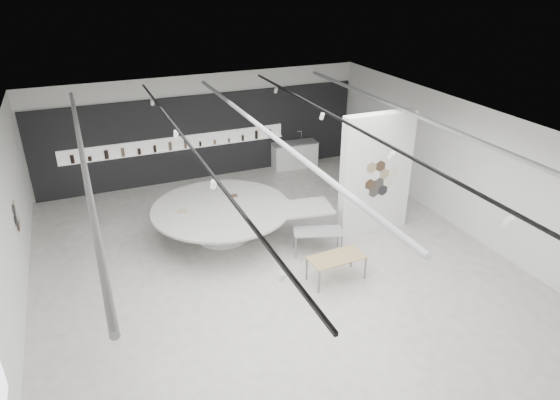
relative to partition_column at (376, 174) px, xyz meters
name	(u,v)px	position (x,y,z in m)	size (l,w,h in m)	color
room	(273,200)	(-3.59, -1.00, 0.27)	(12.02, 14.02, 3.82)	beige
back_wall_display	(202,137)	(-3.58, 5.94, -0.26)	(11.80, 0.27, 3.10)	black
partition_column	(376,174)	(0.00, 0.00, 0.00)	(2.20, 0.38, 3.60)	white
display_island	(225,218)	(-4.22, 1.20, -1.14)	(5.33, 4.55, 1.02)	white
sample_table_wood	(337,259)	(-2.27, -1.92, -1.19)	(1.45, 0.78, 0.66)	#A48555
sample_table_stone	(318,233)	(-2.11, -0.56, -1.18)	(1.46, 1.07, 0.68)	gray
kitchen_counter	(295,155)	(-0.04, 5.53, -1.30)	(1.81, 0.80, 1.39)	white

